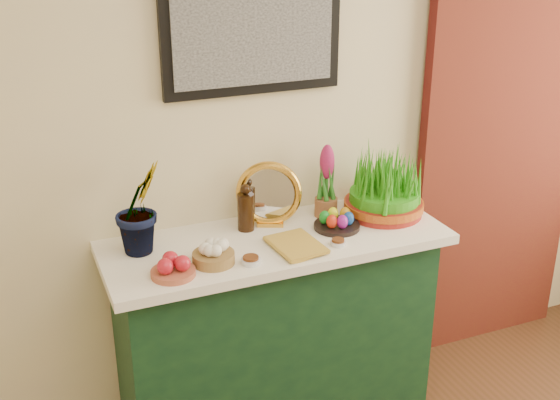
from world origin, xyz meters
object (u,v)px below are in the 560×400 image
object	(u,v)px
hyacinth_green	(139,193)
mirror	(269,195)
book	(276,249)
wheatgrass_sabzeh	(385,187)
sideboard	(276,334)

from	to	relation	value
hyacinth_green	mirror	xyz separation A→B (m)	(0.54, 0.04, -0.11)
book	hyacinth_green	bearing A→B (deg)	149.70
hyacinth_green	book	distance (m)	0.56
hyacinth_green	wheatgrass_sabzeh	size ratio (longest dim) A/B	1.40
wheatgrass_sabzeh	mirror	bearing A→B (deg)	169.35
sideboard	wheatgrass_sabzeh	size ratio (longest dim) A/B	3.78
book	mirror	bearing A→B (deg)	68.83
sideboard	wheatgrass_sabzeh	xyz separation A→B (m)	(0.52, 0.03, 0.59)
book	wheatgrass_sabzeh	world-z (taller)	wheatgrass_sabzeh
mirror	wheatgrass_sabzeh	world-z (taller)	wheatgrass_sabzeh
hyacinth_green	mirror	world-z (taller)	hyacinth_green
book	wheatgrass_sabzeh	bearing A→B (deg)	11.55
hyacinth_green	mirror	bearing A→B (deg)	-25.88
sideboard	book	xyz separation A→B (m)	(-0.05, -0.14, 0.48)
book	wheatgrass_sabzeh	distance (m)	0.61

